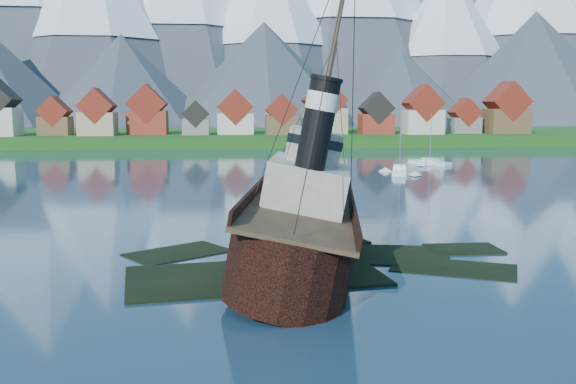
{
  "coord_description": "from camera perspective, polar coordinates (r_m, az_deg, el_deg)",
  "views": [
    {
      "loc": [
        -4.94,
        -46.49,
        12.24
      ],
      "look_at": [
        0.14,
        6.0,
        5.0
      ],
      "focal_mm": 40.0,
      "sensor_mm": 36.0,
      "label": 1
    }
  ],
  "objects": [
    {
      "name": "ground",
      "position": [
        48.33,
        0.53,
        -6.85
      ],
      "size": [
        1400.0,
        1400.0,
        0.0
      ],
      "primitive_type": "plane",
      "color": "#1A3148",
      "rests_on": "ground"
    },
    {
      "name": "shoal",
      "position": [
        50.69,
        2.28,
        -6.57
      ],
      "size": [
        31.71,
        21.24,
        1.14
      ],
      "color": "black",
      "rests_on": "ground"
    },
    {
      "name": "shore_bank",
      "position": [
        216.89,
        -4.22,
        4.56
      ],
      "size": [
        600.0,
        80.0,
        3.2
      ],
      "primitive_type": "cube",
      "color": "#194C15",
      "rests_on": "ground"
    },
    {
      "name": "seawall",
      "position": [
        178.98,
        -3.94,
        3.88
      ],
      "size": [
        600.0,
        2.5,
        2.0
      ],
      "primitive_type": "cube",
      "color": "#3F3D38",
      "rests_on": "ground"
    },
    {
      "name": "town",
      "position": [
        200.69,
        -13.69,
        6.67
      ],
      "size": [
        250.96,
        16.69,
        17.3
      ],
      "color": "maroon",
      "rests_on": "ground"
    },
    {
      "name": "mountains",
      "position": [
        533.37,
        -5.22,
        16.1
      ],
      "size": [
        965.0,
        340.0,
        205.0
      ],
      "color": "#2D333D",
      "rests_on": "ground"
    },
    {
      "name": "tugboat_wreck",
      "position": [
        51.05,
        0.22,
        -2.33
      ],
      "size": [
        7.6,
        32.75,
        25.95
      ],
      "rotation": [
        0.0,
        0.19,
        -0.16
      ],
      "color": "black",
      "rests_on": "ground"
    },
    {
      "name": "sailboat_d",
      "position": [
        115.41,
        9.89,
        1.77
      ],
      "size": [
        5.12,
        10.07,
        13.34
      ],
      "rotation": [
        0.0,
        0.0,
        -0.29
      ],
      "color": "white",
      "rests_on": "ground"
    },
    {
      "name": "sailboat_e",
      "position": [
        134.38,
        12.49,
        2.51
      ],
      "size": [
        7.16,
        9.25,
        11.01
      ],
      "rotation": [
        0.0,
        0.0,
        0.58
      ],
      "color": "white",
      "rests_on": "ground"
    }
  ]
}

